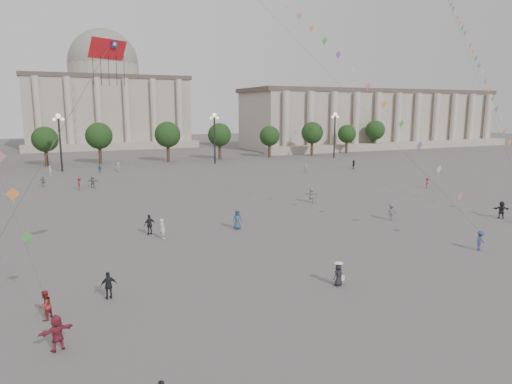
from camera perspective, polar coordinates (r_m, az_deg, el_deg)
name	(u,v)px	position (r m, az deg, el deg)	size (l,w,h in m)	color
ground	(357,299)	(29.51, 12.47, -12.95)	(360.00, 360.00, 0.00)	#4E4B49
hall_east	(373,119)	(147.35, 14.42, 8.86)	(84.00, 26.22, 17.20)	#AA9F8E
hall_central	(106,100)	(151.72, -18.24, 10.90)	(48.30, 34.30, 35.50)	#AA9F8E
tree_row	(136,138)	(101.12, -14.82, 6.56)	(137.12, 5.12, 8.00)	#332419
lamp_post_mid_west	(59,132)	(91.68, -23.37, 6.92)	(2.00, 0.90, 10.65)	#262628
lamp_post_mid_east	(214,129)	(96.93, -5.22, 7.87)	(2.00, 0.90, 10.65)	#262628
lamp_post_far_east	(335,127)	(110.38, 9.83, 8.06)	(2.00, 0.90, 10.65)	#262628
person_crowd_0	(100,169)	(87.60, -18.96, 2.75)	(0.89, 0.37, 1.52)	#344F76
person_crowd_3	(501,210)	(55.26, 28.33, -1.96)	(1.73, 0.55, 1.87)	black
person_crowd_4	(119,167)	(89.15, -16.81, 3.06)	(1.59, 0.51, 1.71)	silver
person_crowd_6	(391,212)	(49.85, 16.57, -2.41)	(1.15, 0.66, 1.79)	#5B5A5E
person_crowd_7	(312,195)	(57.13, 6.98, -0.39)	(1.76, 0.56, 1.89)	#B5B6B1
person_crowd_8	(427,183)	(71.70, 20.63, 1.07)	(1.00, 0.57, 1.55)	maroon
person_crowd_9	(354,164)	(90.83, 12.11, 3.39)	(1.57, 0.50, 1.70)	black
person_crowd_10	(50,171)	(87.18, -24.32, 2.43)	(0.64, 0.42, 1.75)	silver
person_crowd_12	(93,182)	(71.67, -19.74, 1.22)	(1.65, 0.53, 1.78)	slate
person_crowd_13	(162,229)	(41.93, -11.62, -4.53)	(0.68, 0.44, 1.85)	silver
person_crowd_16	(43,182)	(75.11, -25.09, 1.18)	(0.95, 0.40, 1.62)	slate
person_crowd_17	(80,184)	(70.47, -21.20, 0.99)	(1.17, 0.67, 1.81)	brown
person_crowd_18	(150,225)	(43.57, -13.16, -3.99)	(1.11, 0.46, 1.90)	black
person_crowd_19	(306,169)	(83.37, 6.22, 2.88)	(1.38, 0.44, 1.49)	silver
person_crowd_20	(237,219)	(44.38, -2.35, -3.45)	(0.93, 0.61, 1.91)	navy
tourist_2	(57,333)	(24.96, -23.61, -15.84)	(1.68, 0.53, 1.81)	maroon
tourist_4	(109,285)	(30.01, -17.93, -11.04)	(1.01, 0.42, 1.73)	black
kite_flyer_0	(45,305)	(28.49, -24.86, -12.73)	(0.83, 0.64, 1.70)	maroon
kite_flyer_1	(480,241)	(42.10, 26.24, -5.48)	(1.08, 0.62, 1.67)	navy
hat_person	(338,274)	(31.06, 10.27, -10.04)	(0.83, 0.64, 1.69)	black
dragon_kite	(107,65)	(26.30, -18.15, 14.87)	(5.42, 8.12, 21.45)	red
kite_train_east	(473,55)	(74.85, 25.48, 15.22)	(24.68, 36.59, 55.23)	#3F3F3F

